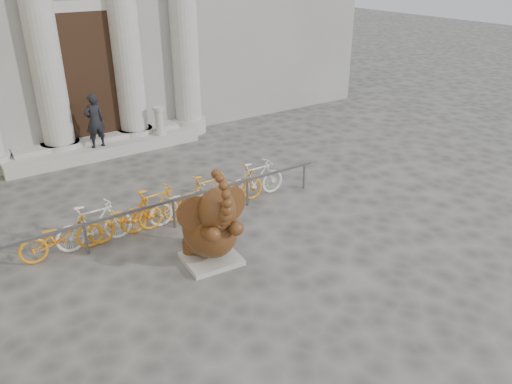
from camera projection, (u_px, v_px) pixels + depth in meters
ground at (283, 313)px, 8.75m from camera, size 80.00×80.00×0.00m
entrance_steps at (104, 148)px, 15.70m from camera, size 6.00×1.20×0.36m
elephant_statue at (211, 228)px, 9.88m from camera, size 1.46×1.64×2.18m
bike_rack at (168, 204)px, 11.46m from camera, size 8.00×0.53×1.00m
pedestrian at (94, 121)px, 14.91m from camera, size 0.64×0.46×1.65m
balustrade_post at (159, 122)px, 16.11m from camera, size 0.38×0.38×0.92m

